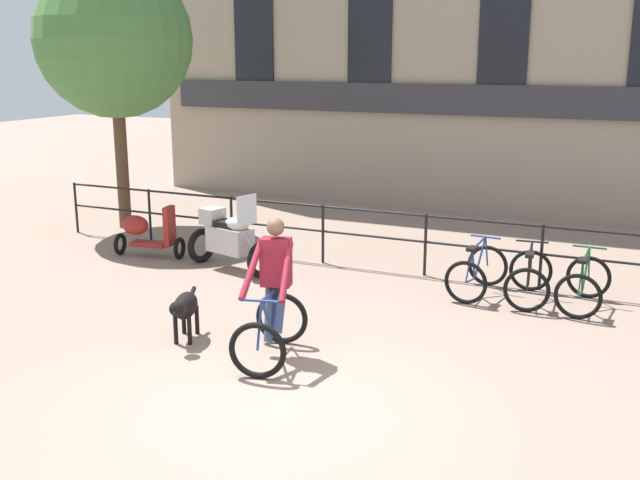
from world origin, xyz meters
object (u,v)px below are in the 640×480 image
Objects in this scene: dog at (185,307)px; parked_motorcycle at (229,238)px; cyclist_with_bike at (273,296)px; parked_bicycle_mid_right at (583,285)px; parked_scooter at (147,232)px; parked_bicycle_mid_left at (529,278)px; parked_bicycle_near_lamp at (477,272)px.

dog is 3.31m from parked_motorcycle.
cyclist_with_bike is 1.31m from dog.
dog is 0.85× the size of parked_bicycle_mid_right.
parked_bicycle_mid_right is at bearing -71.26° from parked_motorcycle.
parked_scooter is at bearing 130.83° from cyclist_with_bike.
parked_scooter is at bearing -3.76° from parked_bicycle_mid_left.
cyclist_with_bike is at bearing -18.12° from dog.
parked_bicycle_mid_left is at bearing 41.35° from cyclist_with_bike.
dog is (-1.28, -0.03, -0.31)m from cyclist_with_bike.
dog is at bearing 39.72° from parked_bicycle_mid_right.
cyclist_with_bike is 1.50× the size of parked_bicycle_mid_right.
dog is 5.12m from parked_bicycle_mid_left.
parked_motorcycle is 4.21m from parked_bicycle_near_lamp.
parked_motorcycle reaches higher than parked_bicycle_mid_left.
cyclist_with_bike reaches higher than parked_scooter.
parked_bicycle_near_lamp is at bearing 2.21° from parked_bicycle_mid_right.
dog is 5.71m from parked_bicycle_mid_right.
parked_motorcycle is at bearing -1.69° from parked_bicycle_mid_left.
parked_bicycle_near_lamp and parked_bicycle_mid_left have the same top height.
dog is at bearing -145.92° from parked_scooter.
parked_bicycle_mid_right is (0.78, -0.00, -0.00)m from parked_bicycle_mid_left.
cyclist_with_bike is at bearing 48.01° from parked_bicycle_mid_left.
cyclist_with_bike reaches higher than parked_bicycle_near_lamp.
cyclist_with_bike is at bearing -135.75° from parked_scooter.
cyclist_with_bike is at bearing 48.88° from parked_bicycle_mid_right.
parked_bicycle_near_lamp is at bearing -6.30° from parked_bicycle_mid_left.
cyclist_with_bike is 3.87m from parked_bicycle_near_lamp.
parked_bicycle_mid_right is at bearing 33.70° from cyclist_with_bike.
parked_bicycle_mid_left is (0.78, 0.00, 0.00)m from parked_bicycle_near_lamp.
cyclist_with_bike is at bearing 68.93° from parked_bicycle_near_lamp.
parked_motorcycle reaches higher than parked_bicycle_near_lamp.
parked_bicycle_near_lamp is at bearing -96.68° from parked_scooter.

